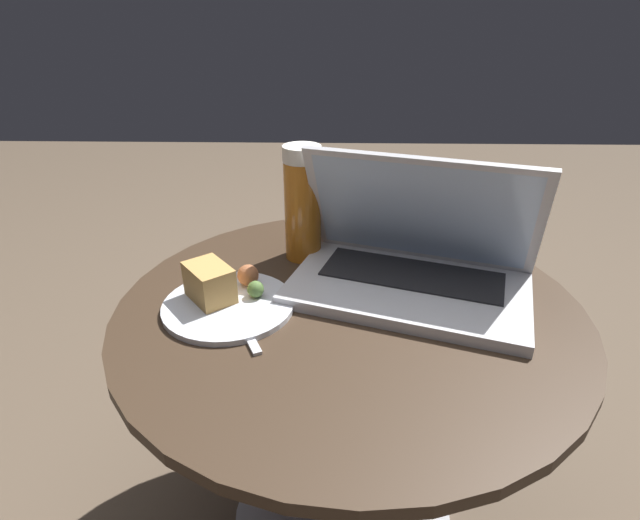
% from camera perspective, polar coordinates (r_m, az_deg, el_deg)
% --- Properties ---
extents(ground_plane, '(6.00, 6.00, 0.00)m').
position_cam_1_polar(ground_plane, '(1.11, 2.56, -27.36)').
color(ground_plane, brown).
extents(table, '(0.70, 0.70, 0.50)m').
position_cam_1_polar(table, '(0.84, 3.08, -12.82)').
color(table, '#9E9EA3').
rests_on(table, ground_plane).
extents(laptop, '(0.41, 0.32, 0.21)m').
position_cam_1_polar(laptop, '(0.79, 10.48, -0.30)').
color(laptop, silver).
rests_on(laptop, table).
extents(beer_glass, '(0.06, 0.06, 0.20)m').
position_cam_1_polar(beer_glass, '(0.86, -2.00, 6.47)').
color(beer_glass, '#C6701E').
rests_on(beer_glass, table).
extents(snack_plate, '(0.19, 0.19, 0.06)m').
position_cam_1_polar(snack_plate, '(0.76, -10.91, -3.94)').
color(snack_plate, silver).
rests_on(snack_plate, table).
extents(fork, '(0.09, 0.17, 0.00)m').
position_cam_1_polar(fork, '(0.74, -9.43, -6.07)').
color(fork, silver).
rests_on(fork, table).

